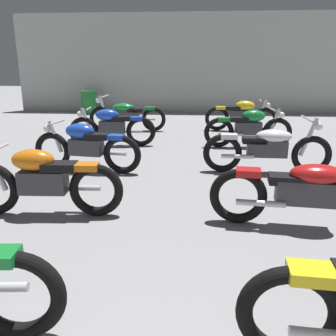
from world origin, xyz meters
TOP-DOWN VIEW (x-y plane):
  - back_wall at (0.00, 14.91)m, footprint 13.09×0.24m
  - motorcycle_left_row_2 at (-1.52, 5.04)m, footprint 1.97×0.48m
  - motorcycle_left_row_3 at (-1.56, 6.93)m, footprint 1.97×0.49m
  - motorcycle_left_row_4 at (-1.57, 8.92)m, footprint 1.97×0.51m
  - motorcycle_left_row_5 at (-1.60, 10.86)m, footprint 2.17×0.68m
  - motorcycle_right_row_2 at (1.62, 4.92)m, footprint 2.17×0.68m
  - motorcycle_right_row_3 at (1.57, 7.07)m, footprint 2.17×0.68m
  - motorcycle_right_row_4 at (1.52, 9.03)m, footprint 1.97×0.48m
  - motorcycle_right_row_5 at (1.58, 11.03)m, footprint 1.97×0.48m
  - oil_drum at (-3.66, 14.17)m, footprint 0.59×0.59m

SIDE VIEW (x-z plane):
  - oil_drum at x=-3.66m, z-range 0.00..0.85m
  - motorcycle_left_row_5 at x=-1.60m, z-range -0.04..0.94m
  - motorcycle_right_row_2 at x=1.62m, z-range -0.04..0.94m
  - motorcycle_right_row_3 at x=1.57m, z-range -0.04..0.94m
  - motorcycle_left_row_2 at x=-1.52m, z-range 0.02..0.90m
  - motorcycle_left_row_3 at x=-1.56m, z-range 0.02..0.90m
  - motorcycle_left_row_4 at x=-1.57m, z-range 0.02..0.90m
  - motorcycle_right_row_4 at x=1.52m, z-range 0.02..0.90m
  - motorcycle_right_row_5 at x=1.58m, z-range 0.02..0.90m
  - back_wall at x=0.00m, z-range 0.00..3.60m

